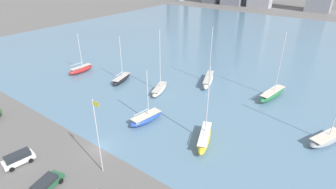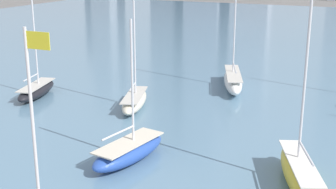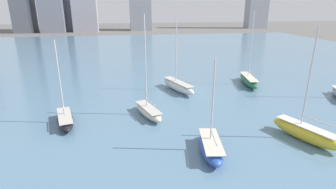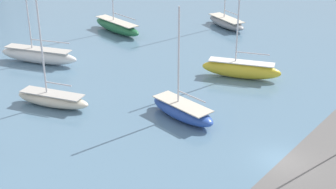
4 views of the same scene
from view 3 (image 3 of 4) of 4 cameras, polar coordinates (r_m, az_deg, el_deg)
The scene contains 7 objects.
harbor_water at distance 86.02m, azimuth -4.17°, elevation 8.05°, with size 180.00×140.00×0.00m.
sailboat_black at distance 39.70m, azimuth -21.49°, elevation -4.99°, with size 4.07×8.14×11.75m.
sailboat_white at distance 51.32m, azimuth 2.18°, elevation 1.91°, with size 5.56×10.64×14.35m.
sailboat_blue at distance 30.51m, azimuth 9.36°, elevation -11.07°, with size 3.73×7.98×10.71m.
sailboat_green at distance 58.02m, azimuth 17.14°, elevation 3.02°, with size 4.15×10.76×15.03m.
sailboat_yellow at distance 36.81m, azimuth 27.66°, elevation -7.29°, with size 5.06×9.15×13.88m.
sailboat_cream at distance 39.76m, azimuth -4.31°, elevation -3.52°, with size 4.45×8.28×14.90m.
Camera 3 is at (-8.26, -14.13, 15.93)m, focal length 28.00 mm.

